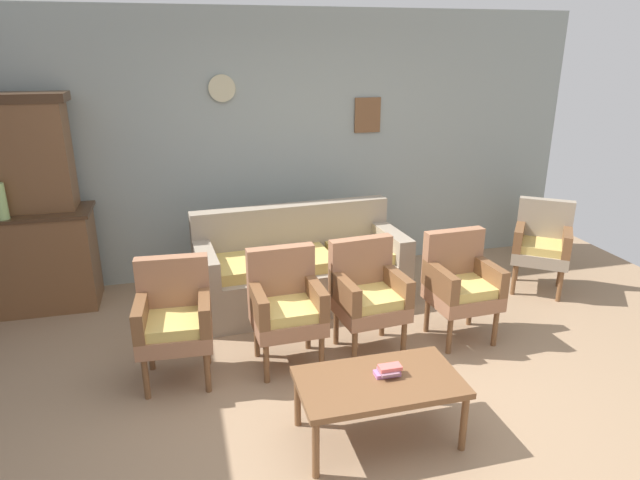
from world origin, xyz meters
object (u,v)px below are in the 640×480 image
object	(u,v)px
floral_couch	(301,270)
book_stack_on_table	(388,371)
vase_on_cabinet	(0,201)
wingback_chair_by_fireplace	(542,242)
armchair_near_couch_end	(286,303)
coffee_table	(379,386)
floor_vase_by_wall	(538,231)
side_cabinet	(32,260)
armchair_by_doorway	(368,292)
armchair_row_middle	(461,282)
armchair_near_cabinet	(174,316)

from	to	relation	value
floral_couch	book_stack_on_table	bearing A→B (deg)	-87.03
vase_on_cabinet	wingback_chair_by_fireplace	xyz separation A→B (m)	(4.93, -0.64, -0.59)
vase_on_cabinet	floral_couch	distance (m)	2.67
floral_couch	armchair_near_couch_end	distance (m)	1.08
floral_couch	coffee_table	world-z (taller)	floral_couch
vase_on_cabinet	floor_vase_by_wall	xyz separation A→B (m)	(5.42, 0.08, -0.75)
armchair_near_couch_end	coffee_table	distance (m)	1.09
wingback_chair_by_fireplace	coffee_table	xyz separation A→B (m)	(-2.35, -1.73, -0.12)
coffee_table	book_stack_on_table	bearing A→B (deg)	22.49
book_stack_on_table	side_cabinet	bearing A→B (deg)	134.95
armchair_near_couch_end	armchair_by_doorway	bearing A→B (deg)	3.53
floral_couch	side_cabinet	bearing A→B (deg)	167.69
side_cabinet	floor_vase_by_wall	xyz separation A→B (m)	(5.30, -0.10, -0.12)
side_cabinet	vase_on_cabinet	xyz separation A→B (m)	(-0.12, -0.18, 0.62)
floor_vase_by_wall	floral_couch	bearing A→B (deg)	-171.54
book_stack_on_table	armchair_near_couch_end	bearing A→B (deg)	114.10
wingback_chair_by_fireplace	side_cabinet	bearing A→B (deg)	170.29
wingback_chair_by_fireplace	book_stack_on_table	distance (m)	2.85
armchair_near_couch_end	coffee_table	xyz separation A→B (m)	(0.38, -1.02, -0.12)
armchair_near_couch_end	book_stack_on_table	size ratio (longest dim) A/B	5.50
vase_on_cabinet	armchair_row_middle	xyz separation A→B (m)	(3.68, -1.32, -0.59)
floral_couch	armchair_by_doorway	distance (m)	1.04
vase_on_cabinet	floor_vase_by_wall	size ratio (longest dim) A/B	0.46
floral_couch	floor_vase_by_wall	distance (m)	2.91
side_cabinet	vase_on_cabinet	size ratio (longest dim) A/B	3.67
wingback_chair_by_fireplace	armchair_near_couch_end	bearing A→B (deg)	-165.27
wingback_chair_by_fireplace	book_stack_on_table	world-z (taller)	wingback_chair_by_fireplace
armchair_row_middle	wingback_chair_by_fireplace	bearing A→B (deg)	28.49
side_cabinet	armchair_near_couch_end	world-z (taller)	side_cabinet
armchair_row_middle	floor_vase_by_wall	world-z (taller)	armchair_row_middle
armchair_near_cabinet	armchair_row_middle	world-z (taller)	same
side_cabinet	armchair_row_middle	xyz separation A→B (m)	(3.56, -1.50, 0.03)
side_cabinet	floor_vase_by_wall	world-z (taller)	side_cabinet
coffee_table	floor_vase_by_wall	world-z (taller)	floor_vase_by_wall
floor_vase_by_wall	side_cabinet	bearing A→B (deg)	178.92
armchair_by_doorway	armchair_near_cabinet	bearing A→B (deg)	-178.23
floral_couch	armchair_near_couch_end	xyz separation A→B (m)	(-0.34, -1.01, 0.17)
armchair_near_couch_end	armchair_by_doorway	distance (m)	0.67
book_stack_on_table	coffee_table	bearing A→B (deg)	-157.51
floral_couch	wingback_chair_by_fireplace	xyz separation A→B (m)	(2.39, -0.30, 0.17)
floral_couch	armchair_near_couch_end	world-z (taller)	same
vase_on_cabinet	book_stack_on_table	xyz separation A→B (m)	(2.64, -2.35, -0.64)
vase_on_cabinet	armchair_by_doorway	size ratio (longest dim) A/B	0.35
armchair_near_cabinet	armchair_by_doorway	world-z (taller)	same
side_cabinet	armchair_near_cabinet	distance (m)	2.00
armchair_row_middle	side_cabinet	bearing A→B (deg)	157.11
armchair_by_doorway	floor_vase_by_wall	size ratio (longest dim) A/B	1.32
floor_vase_by_wall	armchair_row_middle	bearing A→B (deg)	-141.17
armchair_row_middle	coffee_table	distance (m)	1.53
armchair_near_couch_end	side_cabinet	bearing A→B (deg)	143.52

